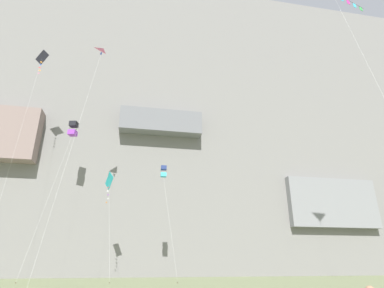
# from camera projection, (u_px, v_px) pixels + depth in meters

# --- Properties ---
(cliff_face) EXTENTS (180.00, 30.97, 59.31)m
(cliff_face) POSITION_uv_depth(u_px,v_px,m) (156.00, 133.00, 69.36)
(cliff_face) COLOR slate
(cliff_face) RESTS_ON ground
(kite_box_upper_left) EXTENTS (2.04, 3.82, 14.17)m
(kite_box_upper_left) POSITION_uv_depth(u_px,v_px,m) (164.00, 172.00, 40.71)
(kite_box_upper_left) COLOR navy
(kite_box_upper_left) RESTS_ON ground
(kite_diamond_upper_right) EXTENTS (2.21, 2.55, 31.60)m
(kite_diamond_upper_right) POSITION_uv_depth(u_px,v_px,m) (41.00, 62.00, 44.91)
(kite_diamond_upper_right) COLOR black
(kite_diamond_upper_right) RESTS_ON ground
(kite_delta_high_left) EXTENTS (3.67, 6.13, 28.46)m
(kite_delta_high_left) POSITION_uv_depth(u_px,v_px,m) (101.00, 58.00, 40.10)
(kite_delta_high_left) COLOR pink
(kite_delta_high_left) RESTS_ON ground
(kite_banner_low_center) EXTENTS (4.35, 5.66, 25.22)m
(kite_banner_low_center) POSITION_uv_depth(u_px,v_px,m) (354.00, 15.00, 27.56)
(kite_banner_low_center) COLOR black
(kite_banner_low_center) RESTS_ON ground
(kite_box_mid_center) EXTENTS (3.05, 5.53, 21.56)m
(kite_box_mid_center) POSITION_uv_depth(u_px,v_px,m) (73.00, 129.00, 45.03)
(kite_box_mid_center) COLOR black
(kite_box_mid_center) RESTS_ON ground
(kite_diamond_far_right) EXTENTS (2.00, 4.25, 13.33)m
(kite_diamond_far_right) POSITION_uv_depth(u_px,v_px,m) (109.00, 182.00, 40.14)
(kite_diamond_far_right) COLOR teal
(kite_diamond_far_right) RESTS_ON ground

